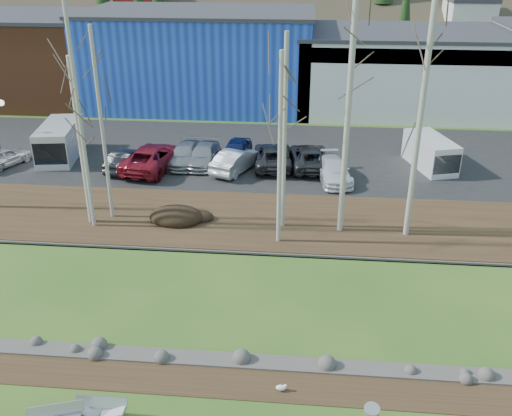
# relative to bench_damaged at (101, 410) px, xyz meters

# --- Properties ---
(dirt_strip) EXTENTS (80.00, 1.80, 0.03)m
(dirt_strip) POSITION_rel_bench_damaged_xyz_m (2.34, 2.08, -0.36)
(dirt_strip) COLOR #382616
(dirt_strip) RESTS_ON ground
(near_bank_rocks) EXTENTS (80.00, 0.80, 0.50)m
(near_bank_rocks) POSITION_rel_bench_damaged_xyz_m (2.34, 3.08, -0.38)
(near_bank_rocks) COLOR #47423D
(near_bank_rocks) RESTS_ON ground
(river) EXTENTS (80.00, 8.00, 0.90)m
(river) POSITION_rel_bench_damaged_xyz_m (2.34, 7.18, -0.38)
(river) COLOR black
(river) RESTS_ON ground
(far_bank_rocks) EXTENTS (80.00, 0.80, 0.46)m
(far_bank_rocks) POSITION_rel_bench_damaged_xyz_m (2.34, 11.28, -0.38)
(far_bank_rocks) COLOR #47423D
(far_bank_rocks) RESTS_ON ground
(far_bank) EXTENTS (80.00, 7.00, 0.15)m
(far_bank) POSITION_rel_bench_damaged_xyz_m (2.34, 14.48, -0.30)
(far_bank) COLOR #382616
(far_bank) RESTS_ON ground
(parking_lot) EXTENTS (80.00, 14.00, 0.14)m
(parking_lot) POSITION_rel_bench_damaged_xyz_m (2.34, 24.98, -0.31)
(parking_lot) COLOR black
(parking_lot) RESTS_ON ground
(building_brick) EXTENTS (16.32, 12.24, 7.80)m
(building_brick) POSITION_rel_bench_damaged_xyz_m (-21.66, 38.98, 3.53)
(building_brick) COLOR brown
(building_brick) RESTS_ON ground
(building_blue) EXTENTS (20.40, 12.24, 8.30)m
(building_blue) POSITION_rel_bench_damaged_xyz_m (-3.66, 38.98, 3.78)
(building_blue) COLOR #1B3BAD
(building_blue) RESTS_ON ground
(building_white) EXTENTS (18.36, 12.24, 6.80)m
(building_white) POSITION_rel_bench_damaged_xyz_m (14.34, 38.96, 3.04)
(building_white) COLOR silver
(building_white) RESTS_ON ground
(bench_damaged) EXTENTS (1.68, 0.56, 0.74)m
(bench_damaged) POSITION_rel_bench_damaged_xyz_m (0.00, 0.00, 0.00)
(bench_damaged) COLOR #B0B2B5
(bench_damaged) RESTS_ON ground
(seagull) EXTENTS (0.42, 0.20, 0.30)m
(seagull) POSITION_rel_bench_damaged_xyz_m (5.68, 1.74, -0.21)
(seagull) COLOR gold
(seagull) RESTS_ON ground
(dirt_mound) EXTENTS (2.93, 2.07, 0.57)m
(dirt_mound) POSITION_rel_bench_damaged_xyz_m (-0.64, 13.92, 0.06)
(dirt_mound) COLOR black
(dirt_mound) RESTS_ON far_bank
(birch_1) EXTENTS (0.19, 0.19, 10.14)m
(birch_1) POSITION_rel_bench_damaged_xyz_m (-4.25, 14.13, 4.84)
(birch_1) COLOR beige
(birch_1) RESTS_ON far_bank
(birch_2) EXTENTS (0.28, 0.28, 8.80)m
(birch_2) POSITION_rel_bench_damaged_xyz_m (-5.18, 13.40, 4.17)
(birch_2) COLOR beige
(birch_2) RESTS_ON far_bank
(birch_3) EXTENTS (0.20, 0.20, 11.54)m
(birch_3) POSITION_rel_bench_damaged_xyz_m (-4.86, 12.96, 5.55)
(birch_3) COLOR beige
(birch_3) RESTS_ON far_bank
(birch_4) EXTENTS (0.22, 0.22, 9.98)m
(birch_4) POSITION_rel_bench_damaged_xyz_m (5.11, 13.88, 4.76)
(birch_4) COLOR beige
(birch_4) RESTS_ON far_bank
(birch_5) EXTENTS (0.21, 0.21, 9.42)m
(birch_5) POSITION_rel_bench_damaged_xyz_m (4.98, 12.17, 4.49)
(birch_5) COLOR beige
(birch_5) RESTS_ON far_bank
(birch_6) EXTENTS (0.29, 0.29, 11.58)m
(birch_6) POSITION_rel_bench_damaged_xyz_m (8.12, 13.66, 5.56)
(birch_6) COLOR beige
(birch_6) RESTS_ON far_bank
(birch_7) EXTENTS (0.28, 0.28, 11.42)m
(birch_7) POSITION_rel_bench_damaged_xyz_m (11.49, 13.49, 5.48)
(birch_7) COLOR beige
(birch_7) RESTS_ON far_bank
(car_0) EXTENTS (2.89, 4.09, 1.29)m
(car_0) POSITION_rel_bench_damaged_xyz_m (-13.85, 20.93, 0.41)
(car_0) COLOR #BCBDBE
(car_0) RESTS_ON parking_lot
(car_1) EXTENTS (1.86, 4.09, 1.30)m
(car_1) POSITION_rel_bench_damaged_xyz_m (-5.62, 21.09, 0.41)
(car_1) COLOR black
(car_1) RESTS_ON parking_lot
(car_2) EXTENTS (3.49, 6.13, 1.61)m
(car_2) POSITION_rel_bench_damaged_xyz_m (-3.85, 21.35, 0.57)
(car_2) COLOR maroon
(car_2) RESTS_ON parking_lot
(car_3) EXTENTS (2.05, 4.52, 1.28)m
(car_3) POSITION_rel_bench_damaged_xyz_m (-0.65, 22.49, 0.41)
(car_3) COLOR gray
(car_3) RESTS_ON parking_lot
(car_4) EXTENTS (2.10, 4.46, 1.48)m
(car_4) POSITION_rel_bench_damaged_xyz_m (1.46, 23.13, 0.50)
(car_4) COLOR #101B4A
(car_4) RESTS_ON parking_lot
(car_5) EXTENTS (3.12, 4.69, 1.46)m
(car_5) POSITION_rel_bench_damaged_xyz_m (1.68, 21.48, 0.50)
(car_5) COLOR silver
(car_5) RESTS_ON parking_lot
(car_6) EXTENTS (2.87, 5.38, 1.44)m
(car_6) POSITION_rel_bench_damaged_xyz_m (4.02, 22.62, 0.48)
(car_6) COLOR #2C2C2E
(car_6) RESTS_ON parking_lot
(car_7) EXTENTS (2.69, 4.86, 1.33)m
(car_7) POSITION_rel_bench_damaged_xyz_m (7.92, 20.48, 0.43)
(car_7) COLOR white
(car_7) RESTS_ON parking_lot
(car_8) EXTENTS (2.87, 5.38, 1.44)m
(car_8) POSITION_rel_bench_damaged_xyz_m (6.44, 22.62, 0.48)
(car_8) COLOR #2C2C2E
(car_8) RESTS_ON parking_lot
(car_9) EXTENTS (2.05, 4.52, 1.28)m
(car_9) POSITION_rel_bench_damaged_xyz_m (-1.93, 22.49, 0.41)
(car_9) COLOR gray
(car_9) RESTS_ON parking_lot
(van_white) EXTENTS (3.12, 4.94, 2.01)m
(van_white) POSITION_rel_bench_damaged_xyz_m (14.45, 23.22, 0.77)
(van_white) COLOR white
(van_white) RESTS_ON parking_lot
(van_grey) EXTENTS (3.04, 5.63, 2.34)m
(van_grey) POSITION_rel_bench_damaged_xyz_m (-10.71, 22.73, 0.94)
(van_grey) COLOR silver
(van_grey) RESTS_ON parking_lot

